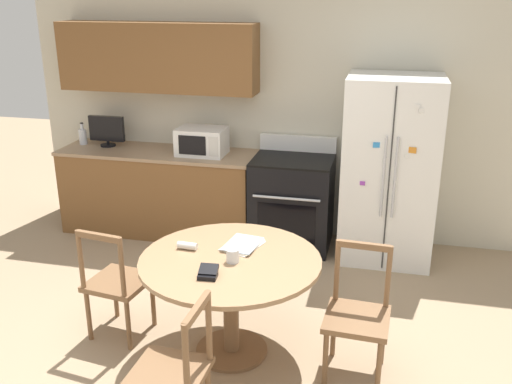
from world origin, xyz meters
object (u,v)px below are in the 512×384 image
microwave (202,141)px  wallet (208,273)px  counter_bottle (83,136)px  dining_chair_left (117,283)px  countertop_tv (107,130)px  candle_glass (233,256)px  oven_range (292,202)px  refrigerator (389,170)px  dining_chair_right (357,316)px  dining_chair_near (173,374)px

microwave → wallet: bearing=-70.8°
counter_bottle → dining_chair_left: bearing=-56.3°
counter_bottle → wallet: bearing=-46.9°
countertop_tv → wallet: (1.85, -2.29, -0.30)m
dining_chair_left → candle_glass: bearing=3.6°
counter_bottle → candle_glass: size_ratio=2.54×
microwave → wallet: (0.77, -2.22, -0.26)m
oven_range → microwave: 1.10m
counter_bottle → oven_range: bearing=-2.2°
microwave → dining_chair_left: (-0.05, -1.91, -0.60)m
refrigerator → microwave: refrigerator is taller
dining_chair_left → dining_chair_right: 1.77m
dining_chair_left → wallet: dining_chair_left is taller
microwave → candle_glass: bearing=-66.3°
refrigerator → dining_chair_near: 3.02m
refrigerator → microwave: size_ratio=3.64×
microwave → dining_chair_right: (1.72, -1.96, -0.60)m
refrigerator → counter_bottle: refrigerator is taller
counter_bottle → dining_chair_right: 3.75m
refrigerator → dining_chair_near: refrigerator is taller
countertop_tv → dining_chair_right: countertop_tv is taller
candle_glass → oven_range: bearing=87.9°
counter_bottle → wallet: counter_bottle is taller
countertop_tv → candle_glass: 2.84m
refrigerator → countertop_tv: refrigerator is taller
countertop_tv → wallet: size_ratio=2.83×
refrigerator → microwave: 1.87m
oven_range → dining_chair_right: oven_range is taller
dining_chair_right → candle_glass: bearing=4.1°
counter_bottle → dining_chair_near: size_ratio=0.26×
counter_bottle → dining_chair_near: (2.12, -2.89, -0.56)m
oven_range → candle_glass: 2.00m
dining_chair_left → counter_bottle: bearing=131.5°
dining_chair_near → candle_glass: dining_chair_near is taller
dining_chair_near → countertop_tv: bearing=34.6°
countertop_tv → candle_glass: (1.95, -2.05, -0.29)m
wallet → microwave: bearing=109.2°
dining_chair_left → dining_chair_right: bearing=6.2°
oven_range → dining_chair_right: 2.10m
microwave → dining_chair_right: bearing=-48.7°
candle_glass → wallet: 0.26m
candle_glass → wallet: size_ratio=0.69×
microwave → dining_chair_left: bearing=-91.4°
counter_bottle → dining_chair_left: counter_bottle is taller
microwave → dining_chair_right: size_ratio=0.54×
dining_chair_left → candle_glass: size_ratio=9.59×
refrigerator → candle_glass: refrigerator is taller
refrigerator → counter_bottle: (-3.24, 0.13, 0.11)m
refrigerator → microwave: (-1.87, 0.05, 0.16)m
oven_range → counter_bottle: bearing=177.8°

